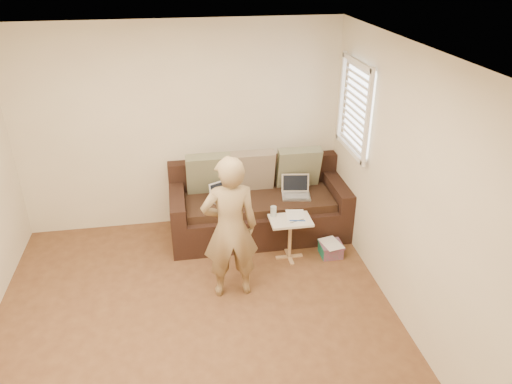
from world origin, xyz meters
The scene contains 17 objects.
floor centered at (0.00, 0.00, 0.00)m, with size 4.50×4.50×0.00m, color #52321E.
ceiling centered at (0.00, 0.00, 2.60)m, with size 4.50×4.50×0.00m, color white.
wall_back centered at (0.00, 2.25, 1.30)m, with size 4.00×4.00×0.00m, color beige.
wall_right centered at (2.00, 0.00, 1.30)m, with size 4.50×4.50×0.00m, color beige.
window_blinds centered at (1.95, 1.50, 1.70)m, with size 0.12×0.88×1.08m, color white, non-canonical shape.
sofa centered at (0.90, 1.77, 0.42)m, with size 2.20×0.95×0.85m, color black, non-canonical shape.
pillow_left centered at (0.30, 1.97, 0.79)m, with size 0.55×0.14×0.55m, color #64694D, non-canonical shape.
pillow_mid centered at (0.85, 1.97, 0.79)m, with size 0.55×0.14×0.55m, color #766654, non-canonical shape.
pillow_right centered at (1.45, 1.97, 0.79)m, with size 0.55×0.14×0.55m, color #64694D, non-canonical shape.
laptop_silver centered at (1.36, 1.68, 0.52)m, with size 0.35×0.25×0.23m, color #B7BABC, non-canonical shape.
laptop_white centered at (0.48, 1.72, 0.52)m, with size 0.31×0.22×0.22m, color white, non-canonical shape.
person centered at (0.40, 0.63, 0.79)m, with size 0.58×0.39×1.58m, color olive.
side_table centered at (1.16, 1.15, 0.26)m, with size 0.48×0.33×0.52m, color silver, non-canonical shape.
drinking_glass centered at (0.98, 1.26, 0.58)m, with size 0.07×0.07×0.12m, color silver, non-canonical shape.
scissors centered at (1.22, 1.09, 0.53)m, with size 0.18×0.10×0.02m, color silver, non-canonical shape.
paper_on_table centered at (1.23, 1.21, 0.52)m, with size 0.21×0.30×0.00m, color white, non-canonical shape.
striped_box centered at (1.66, 1.11, 0.08)m, with size 0.26×0.26×0.17m, color #C21D65, non-canonical shape.
Camera 1 is at (-0.05, -3.51, 3.33)m, focal length 34.03 mm.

